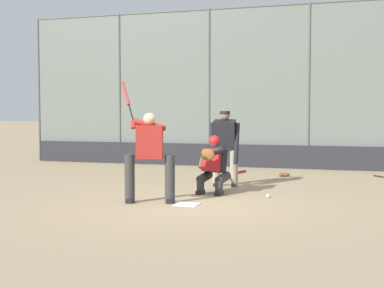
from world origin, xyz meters
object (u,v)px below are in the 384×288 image
(catcher_behind_plate, at_px, (213,164))
(fielding_glove_on_dirt, at_px, (284,174))
(spare_bat_near_backstop, at_px, (240,172))
(baseball_loose, at_px, (268,196))
(batter_at_plate, at_px, (149,154))
(umpire_home, at_px, (225,146))

(catcher_behind_plate, bearing_deg, fielding_glove_on_dirt, -97.13)
(spare_bat_near_backstop, height_order, fielding_glove_on_dirt, fielding_glove_on_dirt)
(catcher_behind_plate, relative_size, baseball_loose, 16.38)
(spare_bat_near_backstop, relative_size, baseball_loose, 11.84)
(batter_at_plate, relative_size, catcher_behind_plate, 1.88)
(umpire_home, height_order, fielding_glove_on_dirt, umpire_home)
(catcher_behind_plate, height_order, baseball_loose, catcher_behind_plate)
(catcher_behind_plate, bearing_deg, batter_at_plate, 68.08)
(catcher_behind_plate, xyz_separation_m, spare_bat_near_backstop, (0.26, -3.88, -0.60))
(batter_at_plate, bearing_deg, fielding_glove_on_dirt, -127.01)
(umpire_home, bearing_deg, fielding_glove_on_dirt, -119.01)
(umpire_home, bearing_deg, baseball_loose, 127.90)
(spare_bat_near_backstop, relative_size, fielding_glove_on_dirt, 2.96)
(baseball_loose, bearing_deg, fielding_glove_on_dirt, -87.35)
(catcher_behind_plate, distance_m, umpire_home, 1.14)
(umpire_home, distance_m, spare_bat_near_backstop, 2.94)
(fielding_glove_on_dirt, bearing_deg, umpire_home, 66.46)
(spare_bat_near_backstop, height_order, baseball_loose, baseball_loose)
(fielding_glove_on_dirt, height_order, baseball_loose, fielding_glove_on_dirt)
(batter_at_plate, height_order, umpire_home, batter_at_plate)
(umpire_home, distance_m, baseball_loose, 1.95)
(umpire_home, xyz_separation_m, fielding_glove_on_dirt, (-1.02, -2.34, -0.88))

